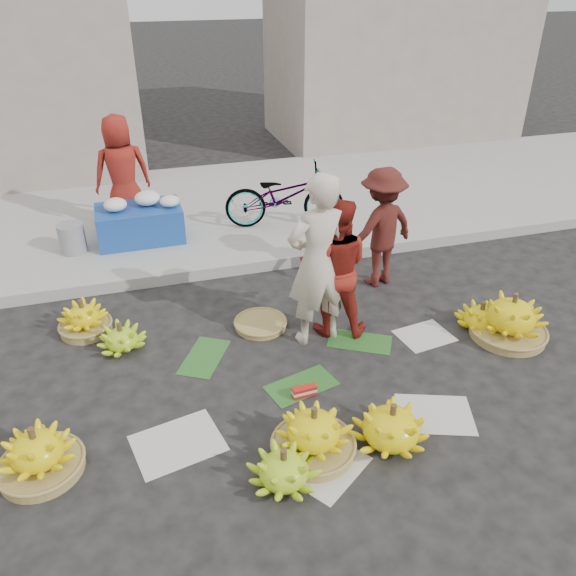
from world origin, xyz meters
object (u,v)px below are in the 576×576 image
object	(u,v)px
banana_bunch_4	(511,318)
flower_table	(140,221)
banana_bunch_0	(38,453)
vendor_cream	(318,262)
bicycle	(285,196)

from	to	relation	value
banana_bunch_4	flower_table	size ratio (longest dim) A/B	0.72
banana_bunch_0	vendor_cream	distance (m)	2.93
banana_bunch_4	flower_table	xyz separation A→B (m)	(-3.53, 3.32, 0.16)
flower_table	vendor_cream	bearing A→B (deg)	-61.14
flower_table	bicycle	distance (m)	2.03
banana_bunch_0	banana_bunch_4	xyz separation A→B (m)	(4.58, 0.54, 0.04)
banana_bunch_0	bicycle	size ratio (longest dim) A/B	0.42
banana_bunch_0	banana_bunch_4	bearing A→B (deg)	6.74
vendor_cream	bicycle	distance (m)	2.73
banana_bunch_4	vendor_cream	size ratio (longest dim) A/B	0.46
banana_bunch_0	bicycle	world-z (taller)	bicycle
banana_bunch_0	flower_table	world-z (taller)	flower_table
banana_bunch_0	flower_table	size ratio (longest dim) A/B	0.62
banana_bunch_4	bicycle	size ratio (longest dim) A/B	0.48
banana_bunch_0	bicycle	distance (m)	4.87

